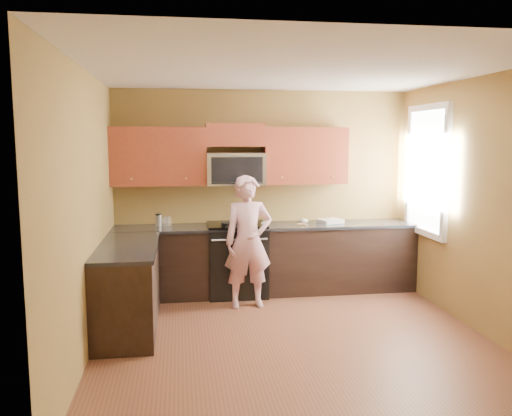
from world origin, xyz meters
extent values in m
plane|color=brown|center=(0.00, 0.00, 0.00)|extent=(4.00, 4.00, 0.00)
plane|color=white|center=(0.00, 0.00, 2.70)|extent=(4.00, 4.00, 0.00)
plane|color=brown|center=(0.00, 2.00, 1.35)|extent=(4.00, 0.00, 4.00)
plane|color=brown|center=(0.00, -2.00, 1.35)|extent=(4.00, 0.00, 4.00)
plane|color=brown|center=(-2.00, 0.00, 1.35)|extent=(0.00, 4.00, 4.00)
plane|color=brown|center=(2.00, 0.00, 1.35)|extent=(0.00, 4.00, 4.00)
cube|color=black|center=(0.00, 1.70, 0.44)|extent=(4.00, 0.60, 0.88)
cube|color=black|center=(-1.70, 0.60, 0.44)|extent=(0.60, 1.60, 0.88)
cube|color=black|center=(0.00, 1.69, 0.90)|extent=(4.00, 0.62, 0.04)
cube|color=black|center=(-1.69, 0.60, 0.90)|extent=(0.62, 1.60, 0.04)
cube|color=maroon|center=(-0.40, 1.83, 2.10)|extent=(0.76, 0.33, 0.30)
imported|color=#D56A88|center=(-0.32, 1.15, 0.81)|extent=(0.62, 0.43, 1.61)
cube|color=#B27F47|center=(0.46, 1.63, 0.93)|extent=(0.14, 0.14, 0.01)
ellipsoid|color=silver|center=(-0.03, 1.61, 0.95)|extent=(0.12, 0.13, 0.06)
ellipsoid|color=silver|center=(0.52, 1.75, 0.95)|extent=(0.15, 0.16, 0.07)
cube|color=silver|center=(0.88, 1.73, 0.95)|extent=(0.36, 0.33, 0.05)
cylinder|color=silver|center=(-1.28, 1.80, 0.98)|extent=(0.08, 0.08, 0.12)
cylinder|color=silver|center=(-1.33, 1.78, 0.98)|extent=(0.09, 0.09, 0.12)
camera|label=1|loc=(-1.13, -4.97, 2.03)|focal=36.30mm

